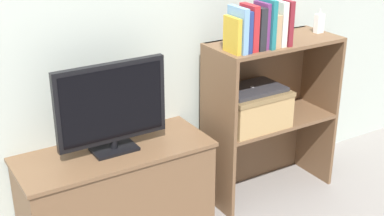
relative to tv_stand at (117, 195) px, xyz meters
The scene contains 17 objects.
tv_stand is the anchor object (origin of this frame).
tv 0.49m from the tv_stand, 90.00° to the right, with size 0.56×0.14×0.45m.
bookshelf_lower_tier 0.97m from the tv_stand, ahead, with size 0.76×0.33×0.47m.
bookshelf_upper_tier 1.09m from the tv_stand, ahead, with size 0.76×0.33×0.46m.
book_mustard 1.00m from the tv_stand, ahead, with size 0.02×0.13×0.18m.
book_skyblue 1.04m from the tv_stand, ahead, with size 0.03×0.15×0.23m.
book_navy 1.05m from the tv_stand, ahead, with size 0.02×0.14×0.21m.
book_crimson 1.09m from the tv_stand, ahead, with size 0.04×0.13×0.24m.
book_charcoal 1.11m from the tv_stand, ahead, with size 0.04×0.13×0.22m.
book_plum 1.14m from the tv_stand, ahead, with size 0.02×0.12×0.24m.
book_teal 1.17m from the tv_stand, ahead, with size 0.03×0.15×0.25m.
book_tan 1.17m from the tv_stand, ahead, with size 0.03×0.14×0.17m.
book_ivory 1.22m from the tv_stand, ahead, with size 0.03×0.14×0.24m.
book_maroon 1.25m from the tv_stand, ahead, with size 0.03×0.15×0.24m.
baby_monitor 1.48m from the tv_stand, ahead, with size 0.05×0.04×0.14m.
storage_basket_left 0.88m from the tv_stand, ahead, with size 0.37×0.30×0.21m.
laptop 0.92m from the tv_stand, ahead, with size 0.34×0.23×0.02m.
Camera 1 is at (-1.33, -2.02, 1.72)m, focal length 50.00 mm.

